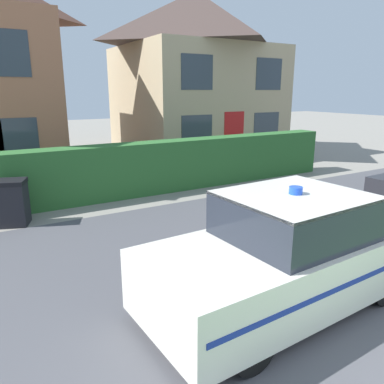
# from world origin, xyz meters

# --- Properties ---
(road_strip) EXTENTS (28.00, 6.88, 0.01)m
(road_strip) POSITION_xyz_m (0.00, 4.73, 0.01)
(road_strip) COLOR #4C4C51
(road_strip) RESTS_ON ground
(garden_hedge) EXTENTS (14.89, 0.74, 1.50)m
(garden_hedge) POSITION_xyz_m (-0.25, 9.54, 0.75)
(garden_hedge) COLOR #2D662D
(garden_hedge) RESTS_ON ground
(police_car) EXTENTS (4.05, 1.94, 1.69)m
(police_car) POSITION_xyz_m (-0.20, 3.08, 0.74)
(police_car) COLOR black
(police_car) RESTS_ON road_strip
(house_right) EXTENTS (6.85, 6.47, 7.26)m
(house_right) POSITION_xyz_m (5.82, 15.44, 3.71)
(house_right) COLOR tan
(house_right) RESTS_ON ground
(wheelie_bin) EXTENTS (0.80, 0.76, 1.04)m
(wheelie_bin) POSITION_xyz_m (-3.11, 8.56, 0.53)
(wheelie_bin) COLOR black
(wheelie_bin) RESTS_ON ground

